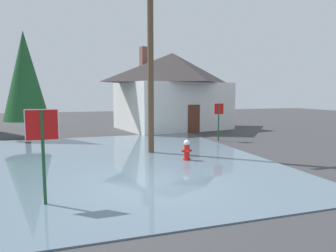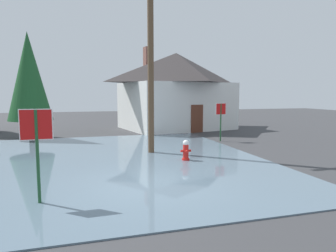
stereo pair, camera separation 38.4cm
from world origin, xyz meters
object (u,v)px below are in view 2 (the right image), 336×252
Objects in this scene: stop_sign_near at (37,136)px; pine_tree_short_left at (29,77)px; house at (176,90)px; stop_sign_far at (221,114)px; utility_pole at (151,47)px; fire_hydrant at (186,151)px.

stop_sign_near is 12.18m from pine_tree_short_left.
stop_sign_far is at bearing -85.52° from house.
stop_sign_far is at bearing -19.78° from pine_tree_short_left.
utility_pole is at bearing -153.41° from stop_sign_far.
stop_sign_near is 17.14m from house.
house is at bearing 61.03° from stop_sign_near.
utility_pole reaches higher than pine_tree_short_left.
utility_pole reaches higher than fire_hydrant.
house is at bearing 66.07° from utility_pole.
stop_sign_far is (4.69, 2.35, -3.31)m from utility_pole.
pine_tree_short_left is at bearing 99.53° from stop_sign_near.
stop_sign_near is at bearing -80.47° from pine_tree_short_left.
stop_sign_near is 0.25× the size of house.
stop_sign_far is 0.34× the size of pine_tree_short_left.
house reaches higher than stop_sign_near.
stop_sign_far is 0.23× the size of house.
house reaches higher than fire_hydrant.
pine_tree_short_left is (-7.13, 8.25, 3.37)m from fire_hydrant.
utility_pole is at bearing 53.62° from stop_sign_near.
utility_pole is 10.38m from house.
pine_tree_short_left reaches higher than stop_sign_far.
utility_pole reaches higher than stop_sign_near.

